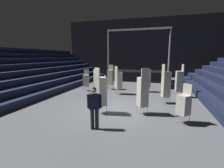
% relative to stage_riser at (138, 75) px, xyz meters
% --- Properties ---
extents(ground_plane, '(22.00, 30.00, 0.10)m').
position_rel_stage_riser_xyz_m(ground_plane, '(-0.00, -10.97, -0.70)').
color(ground_plane, '#515459').
extents(arena_end_wall, '(22.00, 0.30, 8.00)m').
position_rel_stage_riser_xyz_m(arena_end_wall, '(-0.00, 4.03, 3.35)').
color(arena_end_wall, black).
rests_on(arena_end_wall, ground_plane).
extents(bleacher_bank_left, '(6.00, 24.00, 3.60)m').
position_rel_stage_riser_xyz_m(bleacher_bank_left, '(-8.00, -9.97, 1.15)').
color(bleacher_bank_left, '#191E38').
rests_on(bleacher_bank_left, ground_plane).
extents(stage_riser, '(7.15, 2.96, 5.81)m').
position_rel_stage_riser_xyz_m(stage_riser, '(0.00, 0.00, 0.00)').
color(stage_riser, black).
rests_on(stage_riser, ground_plane).
extents(man_with_tie, '(0.57, 0.32, 1.70)m').
position_rel_stage_riser_xyz_m(man_with_tie, '(0.04, -13.59, 0.31)').
color(man_with_tie, black).
rests_on(man_with_tie, ground_plane).
extents(chair_stack_front_left, '(0.62, 0.62, 2.31)m').
position_rel_stage_riser_xyz_m(chair_stack_front_left, '(-0.35, -11.83, 0.50)').
color(chair_stack_front_left, '#B2B5BA').
rests_on(chair_stack_front_left, ground_plane).
extents(chair_stack_front_right, '(0.52, 0.52, 1.79)m').
position_rel_stage_riser_xyz_m(chair_stack_front_right, '(1.53, -6.13, 0.25)').
color(chair_stack_front_right, '#B2B5BA').
rests_on(chair_stack_front_right, ground_plane).
extents(chair_stack_mid_left, '(0.56, 0.56, 2.39)m').
position_rel_stage_riser_xyz_m(chair_stack_mid_left, '(2.82, -9.07, 0.54)').
color(chair_stack_mid_left, '#B2B5BA').
rests_on(chair_stack_mid_left, ground_plane).
extents(chair_stack_mid_right, '(0.62, 0.62, 2.14)m').
position_rel_stage_riser_xyz_m(chair_stack_mid_right, '(-0.53, -7.53, 0.42)').
color(chair_stack_mid_right, '#B2B5BA').
rests_on(chair_stack_mid_right, ground_plane).
extents(chair_stack_mid_centre, '(0.62, 0.62, 1.71)m').
position_rel_stage_riser_xyz_m(chair_stack_mid_centre, '(3.45, -12.00, 0.21)').
color(chair_stack_mid_centre, '#B2B5BA').
rests_on(chair_stack_mid_centre, ground_plane).
extents(chair_stack_rear_left, '(0.51, 0.51, 2.31)m').
position_rel_stage_riser_xyz_m(chair_stack_rear_left, '(3.77, -7.21, 0.50)').
color(chair_stack_rear_left, '#B2B5BA').
rests_on(chair_stack_rear_left, ground_plane).
extents(chair_stack_rear_right, '(0.45, 0.45, 2.14)m').
position_rel_stage_riser_xyz_m(chair_stack_rear_right, '(-1.65, -5.93, 0.42)').
color(chair_stack_rear_right, '#B2B5BA').
rests_on(chair_stack_rear_right, ground_plane).
extents(chair_stack_rear_centre, '(0.61, 0.61, 2.31)m').
position_rel_stage_riser_xyz_m(chair_stack_rear_centre, '(1.66, -11.35, 0.50)').
color(chair_stack_rear_centre, '#B2B5BA').
rests_on(chair_stack_rear_centre, ground_plane).
extents(chair_stack_aisle_left, '(0.52, 0.52, 1.79)m').
position_rel_stage_riser_xyz_m(chair_stack_aisle_left, '(-3.40, -7.13, 0.25)').
color(chair_stack_aisle_left, '#B2B5BA').
rests_on(chair_stack_aisle_left, ground_plane).
extents(chair_stack_aisle_right, '(0.61, 0.61, 1.71)m').
position_rel_stage_riser_xyz_m(chair_stack_aisle_right, '(-3.10, -5.52, 0.21)').
color(chair_stack_aisle_right, '#B2B5BA').
rests_on(chair_stack_aisle_right, ground_plane).
extents(equipment_road_case, '(0.94, 0.66, 0.51)m').
position_rel_stage_riser_xyz_m(equipment_road_case, '(3.70, -4.23, -0.40)').
color(equipment_road_case, black).
rests_on(equipment_road_case, ground_plane).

